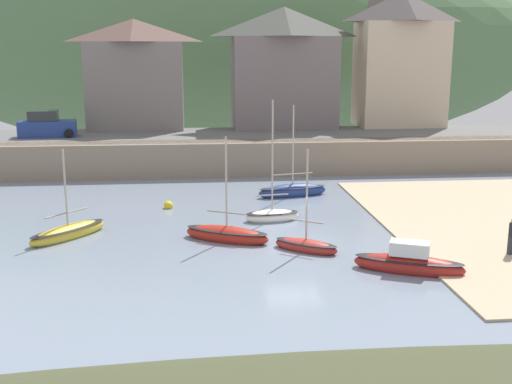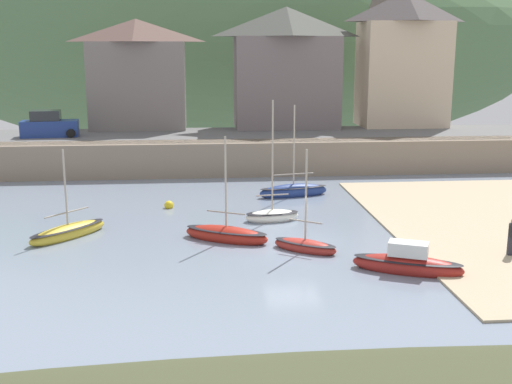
{
  "view_description": "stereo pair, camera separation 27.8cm",
  "coord_description": "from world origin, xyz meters",
  "px_view_note": "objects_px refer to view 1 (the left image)",
  "views": [
    {
      "loc": [
        -4.41,
        -27.64,
        8.79
      ],
      "look_at": [
        -1.33,
        4.09,
        1.61
      ],
      "focal_mm": 44.66,
      "sensor_mm": 36.0,
      "label": 1
    },
    {
      "loc": [
        -4.13,
        -27.67,
        8.79
      ],
      "look_at": [
        -1.33,
        4.09,
        1.61
      ],
      "focal_mm": 44.66,
      "sensor_mm": 36.0,
      "label": 2
    }
  ],
  "objects_px": {
    "sailboat_blue_trim": "(409,263)",
    "church_with_spire": "(382,35)",
    "rowboat_small_beached": "(293,191)",
    "parked_car_near_slipway": "(47,126)",
    "sailboat_far_left": "(272,215)",
    "person_near_water": "(512,235)",
    "waterfront_building_centre": "(284,67)",
    "dinghy_open_wooden": "(68,232)",
    "waterfront_building_left": "(135,74)",
    "mooring_buoy": "(168,205)",
    "waterfront_building_right": "(400,59)",
    "motorboat_with_cabin": "(306,245)",
    "sailboat_white_hull": "(227,234)"
  },
  "relations": [
    {
      "from": "dinghy_open_wooden",
      "to": "waterfront_building_right",
      "type": "bearing_deg",
      "value": -4.81
    },
    {
      "from": "rowboat_small_beached",
      "to": "parked_car_near_slipway",
      "type": "xyz_separation_m",
      "value": [
        -16.81,
        10.83,
        2.88
      ]
    },
    {
      "from": "waterfront_building_left",
      "to": "dinghy_open_wooden",
      "type": "distance_m",
      "value": 23.99
    },
    {
      "from": "church_with_spire",
      "to": "dinghy_open_wooden",
      "type": "relative_size",
      "value": 3.3
    },
    {
      "from": "mooring_buoy",
      "to": "sailboat_blue_trim",
      "type": "bearing_deg",
      "value": -48.89
    },
    {
      "from": "sailboat_far_left",
      "to": "church_with_spire",
      "type": "bearing_deg",
      "value": 54.17
    },
    {
      "from": "dinghy_open_wooden",
      "to": "sailboat_blue_trim",
      "type": "bearing_deg",
      "value": -72.32
    },
    {
      "from": "rowboat_small_beached",
      "to": "parked_car_near_slipway",
      "type": "relative_size",
      "value": 1.35
    },
    {
      "from": "waterfront_building_right",
      "to": "mooring_buoy",
      "type": "height_order",
      "value": "waterfront_building_right"
    },
    {
      "from": "sailboat_blue_trim",
      "to": "person_near_water",
      "type": "xyz_separation_m",
      "value": [
        5.06,
        1.47,
        0.62
      ]
    },
    {
      "from": "dinghy_open_wooden",
      "to": "sailboat_blue_trim",
      "type": "relative_size",
      "value": 0.98
    },
    {
      "from": "parked_car_near_slipway",
      "to": "waterfront_building_left",
      "type": "bearing_deg",
      "value": 29.94
    },
    {
      "from": "dinghy_open_wooden",
      "to": "sailboat_white_hull",
      "type": "bearing_deg",
      "value": -58.26
    },
    {
      "from": "mooring_buoy",
      "to": "parked_car_near_slipway",
      "type": "bearing_deg",
      "value": 125.39
    },
    {
      "from": "church_with_spire",
      "to": "parked_car_near_slipway",
      "type": "distance_m",
      "value": 29.74
    },
    {
      "from": "sailboat_far_left",
      "to": "sailboat_blue_trim",
      "type": "bearing_deg",
      "value": -70.0
    },
    {
      "from": "parked_car_near_slipway",
      "to": "sailboat_white_hull",
      "type": "bearing_deg",
      "value": -63.82
    },
    {
      "from": "rowboat_small_beached",
      "to": "sailboat_blue_trim",
      "type": "distance_m",
      "value": 14.1
    },
    {
      "from": "waterfront_building_right",
      "to": "mooring_buoy",
      "type": "xyz_separation_m",
      "value": [
        -18.82,
        -17.67,
        -7.84
      ]
    },
    {
      "from": "sailboat_white_hull",
      "to": "sailboat_far_left",
      "type": "distance_m",
      "value": 4.2
    },
    {
      "from": "sailboat_far_left",
      "to": "motorboat_with_cabin",
      "type": "bearing_deg",
      "value": -88.96
    },
    {
      "from": "sailboat_white_hull",
      "to": "dinghy_open_wooden",
      "type": "xyz_separation_m",
      "value": [
        -7.49,
        1.17,
        -0.02
      ]
    },
    {
      "from": "parked_car_near_slipway",
      "to": "mooring_buoy",
      "type": "bearing_deg",
      "value": -60.46
    },
    {
      "from": "rowboat_small_beached",
      "to": "mooring_buoy",
      "type": "distance_m",
      "value": 7.81
    },
    {
      "from": "church_with_spire",
      "to": "motorboat_with_cabin",
      "type": "xyz_separation_m",
      "value": [
        -11.93,
        -30.08,
        -9.7
      ]
    },
    {
      "from": "sailboat_blue_trim",
      "to": "church_with_spire",
      "type": "bearing_deg",
      "value": 99.72
    },
    {
      "from": "rowboat_small_beached",
      "to": "parked_car_near_slipway",
      "type": "bearing_deg",
      "value": 135.12
    },
    {
      "from": "sailboat_white_hull",
      "to": "waterfront_building_right",
      "type": "bearing_deg",
      "value": 84.44
    },
    {
      "from": "dinghy_open_wooden",
      "to": "waterfront_building_left",
      "type": "bearing_deg",
      "value": 37.09
    },
    {
      "from": "sailboat_white_hull",
      "to": "person_near_water",
      "type": "height_order",
      "value": "sailboat_white_hull"
    },
    {
      "from": "waterfront_building_centre",
      "to": "parked_car_near_slipway",
      "type": "distance_m",
      "value": 19.32
    },
    {
      "from": "waterfront_building_left",
      "to": "motorboat_with_cabin",
      "type": "xyz_separation_m",
      "value": [
        9.52,
        -26.08,
        -6.59
      ]
    },
    {
      "from": "waterfront_building_centre",
      "to": "sailboat_far_left",
      "type": "distance_m",
      "value": 22.29
    },
    {
      "from": "mooring_buoy",
      "to": "person_near_water",
      "type": "bearing_deg",
      "value": -33.62
    },
    {
      "from": "waterfront_building_centre",
      "to": "church_with_spire",
      "type": "xyz_separation_m",
      "value": [
        9.36,
        4.0,
        2.61
      ]
    },
    {
      "from": "person_near_water",
      "to": "dinghy_open_wooden",
      "type": "bearing_deg",
      "value": 166.56
    },
    {
      "from": "motorboat_with_cabin",
      "to": "parked_car_near_slipway",
      "type": "height_order",
      "value": "motorboat_with_cabin"
    },
    {
      "from": "waterfront_building_left",
      "to": "sailboat_far_left",
      "type": "distance_m",
      "value": 23.51
    },
    {
      "from": "parked_car_near_slipway",
      "to": "mooring_buoy",
      "type": "height_order",
      "value": "parked_car_near_slipway"
    },
    {
      "from": "motorboat_with_cabin",
      "to": "sailboat_far_left",
      "type": "relative_size",
      "value": 0.73
    },
    {
      "from": "waterfront_building_centre",
      "to": "sailboat_far_left",
      "type": "bearing_deg",
      "value": -99.4
    },
    {
      "from": "church_with_spire",
      "to": "person_near_water",
      "type": "xyz_separation_m",
      "value": [
        -3.22,
        -31.72,
        -8.97
      ]
    },
    {
      "from": "church_with_spire",
      "to": "sailboat_far_left",
      "type": "xyz_separation_m",
      "value": [
        -12.82,
        -24.86,
        -9.66
      ]
    },
    {
      "from": "sailboat_far_left",
      "to": "person_near_water",
      "type": "distance_m",
      "value": 11.81
    },
    {
      "from": "waterfront_building_right",
      "to": "parked_car_near_slipway",
      "type": "height_order",
      "value": "waterfront_building_right"
    },
    {
      "from": "sailboat_blue_trim",
      "to": "parked_car_near_slipway",
      "type": "xyz_separation_m",
      "value": [
        -19.41,
        24.69,
        2.84
      ]
    },
    {
      "from": "motorboat_with_cabin",
      "to": "sailboat_white_hull",
      "type": "bearing_deg",
      "value": -174.08
    },
    {
      "from": "sailboat_blue_trim",
      "to": "waterfront_building_right",
      "type": "bearing_deg",
      "value": 97.01
    },
    {
      "from": "sailboat_white_hull",
      "to": "sailboat_blue_trim",
      "type": "bearing_deg",
      "value": -7.51
    },
    {
      "from": "church_with_spire",
      "to": "sailboat_white_hull",
      "type": "bearing_deg",
      "value": -118.59
    }
  ]
}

